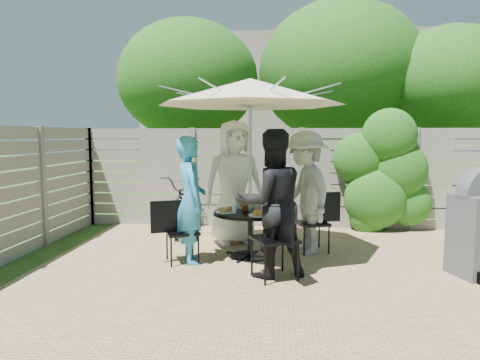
# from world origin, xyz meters

# --- Properties ---
(backyard_envelope) EXTENTS (60.00, 60.00, 5.00)m
(backyard_envelope) POSITION_xyz_m (0.09, 10.29, 2.61)
(backyard_envelope) COLOR #274917
(backyard_envelope) RESTS_ON ground
(patio_table) EXTENTS (1.31, 1.31, 0.66)m
(patio_table) POSITION_xyz_m (-0.79, 1.01, 0.46)
(patio_table) COLOR black
(patio_table) RESTS_ON ground
(umbrella) EXTENTS (3.31, 3.31, 2.47)m
(umbrella) POSITION_xyz_m (-0.79, 1.01, 2.29)
(umbrella) COLOR silver
(umbrella) RESTS_ON ground
(chair_back) EXTENTS (0.54, 0.68, 0.89)m
(chair_back) POSITION_xyz_m (-1.15, 1.91, 0.27)
(chair_back) COLOR black
(chair_back) RESTS_ON ground
(person_back) EXTENTS (1.11, 0.93, 1.95)m
(person_back) POSITION_xyz_m (-1.10, 1.78, 0.97)
(person_back) COLOR white
(person_back) RESTS_ON ground
(chair_left) EXTENTS (0.66, 0.55, 0.86)m
(chair_left) POSITION_xyz_m (-1.69, 0.65, 0.26)
(chair_left) COLOR black
(chair_left) RESTS_ON ground
(person_left) EXTENTS (0.61, 0.73, 1.70)m
(person_left) POSITION_xyz_m (-1.56, 0.70, 0.85)
(person_left) COLOR teal
(person_left) RESTS_ON ground
(chair_front) EXTENTS (0.63, 0.76, 0.99)m
(chair_front) POSITION_xyz_m (-0.43, 0.11, 0.30)
(chair_front) COLOR black
(chair_front) RESTS_ON ground
(person_front) EXTENTS (1.06, 0.95, 1.79)m
(person_front) POSITION_xyz_m (-0.49, 0.24, 0.89)
(person_front) COLOR black
(person_front) RESTS_ON ground
(chair_right) EXTENTS (0.68, 0.53, 0.89)m
(chair_right) POSITION_xyz_m (0.11, 1.36, 0.27)
(chair_right) COLOR black
(chair_right) RESTS_ON ground
(person_right) EXTENTS (1.04, 1.31, 1.78)m
(person_right) POSITION_xyz_m (-0.02, 1.31, 0.89)
(person_right) COLOR #A3A29E
(person_right) RESTS_ON ground
(plate_back) EXTENTS (0.26, 0.26, 0.06)m
(plate_back) POSITION_xyz_m (-0.92, 1.34, 0.69)
(plate_back) COLOR white
(plate_back) RESTS_ON patio_table
(plate_left) EXTENTS (0.26, 0.26, 0.06)m
(plate_left) POSITION_xyz_m (-1.13, 0.88, 0.69)
(plate_left) COLOR white
(plate_left) RESTS_ON patio_table
(plate_front) EXTENTS (0.26, 0.26, 0.06)m
(plate_front) POSITION_xyz_m (-0.66, 0.67, 0.69)
(plate_front) COLOR white
(plate_front) RESTS_ON patio_table
(plate_right) EXTENTS (0.26, 0.26, 0.06)m
(plate_right) POSITION_xyz_m (-0.46, 1.14, 0.69)
(plate_right) COLOR white
(plate_right) RESTS_ON patio_table
(glass_back) EXTENTS (0.07, 0.07, 0.14)m
(glass_back) POSITION_xyz_m (-0.98, 1.21, 0.73)
(glass_back) COLOR silver
(glass_back) RESTS_ON patio_table
(glass_left) EXTENTS (0.07, 0.07, 0.14)m
(glass_left) POSITION_xyz_m (-0.99, 0.82, 0.73)
(glass_left) COLOR silver
(glass_left) RESTS_ON patio_table
(glass_front) EXTENTS (0.07, 0.07, 0.14)m
(glass_front) POSITION_xyz_m (-0.60, 0.81, 0.73)
(glass_front) COLOR silver
(glass_front) RESTS_ON patio_table
(glass_right) EXTENTS (0.07, 0.07, 0.14)m
(glass_right) POSITION_xyz_m (-0.59, 1.20, 0.73)
(glass_right) COLOR silver
(glass_right) RESTS_ON patio_table
(syrup_jug) EXTENTS (0.09, 0.09, 0.16)m
(syrup_jug) POSITION_xyz_m (-0.87, 1.03, 0.74)
(syrup_jug) COLOR #59280C
(syrup_jug) RESTS_ON patio_table
(coffee_cup) EXTENTS (0.08, 0.08, 0.12)m
(coffee_cup) POSITION_xyz_m (-0.78, 1.25, 0.72)
(coffee_cup) COLOR #C6B293
(coffee_cup) RESTS_ON patio_table
(bicycle) EXTENTS (0.74, 1.98, 1.03)m
(bicycle) POSITION_xyz_m (-2.02, 2.60, 0.52)
(bicycle) COLOR #333338
(bicycle) RESTS_ON ground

